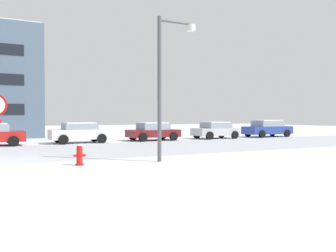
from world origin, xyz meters
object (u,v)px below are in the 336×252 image
object	(u,v)px
fire_hydrant	(80,155)
parked_car_white	(80,132)
parked_car_blue	(267,128)
street_lamp	(166,74)
parked_car_maroon	(153,131)
parked_car_silver	(216,130)

from	to	relation	value
fire_hydrant	parked_car_white	bearing A→B (deg)	77.54
fire_hydrant	parked_car_blue	size ratio (longest dim) A/B	0.17
street_lamp	parked_car_maroon	size ratio (longest dim) A/B	1.47
parked_car_maroon	parked_car_silver	bearing A→B (deg)	-1.88
fire_hydrant	parked_car_silver	xyz separation A→B (m)	(13.64, 11.16, 0.32)
parked_car_silver	fire_hydrant	bearing A→B (deg)	-140.71
parked_car_silver	parked_car_blue	size ratio (longest dim) A/B	0.85
parked_car_white	parked_car_blue	size ratio (longest dim) A/B	0.87
parked_car_white	parked_car_silver	world-z (taller)	parked_car_white
fire_hydrant	parked_car_maroon	world-z (taller)	parked_car_maroon
fire_hydrant	parked_car_maroon	distance (m)	13.92
parked_car_white	parked_car_blue	world-z (taller)	parked_car_blue
fire_hydrant	parked_car_silver	distance (m)	17.63
street_lamp	parked_car_blue	xyz separation A→B (m)	(15.82, 11.50, -2.76)
parked_car_silver	street_lamp	bearing A→B (deg)	-131.72
fire_hydrant	parked_car_maroon	xyz separation A→B (m)	(8.06, 11.35, 0.31)
parked_car_blue	parked_car_silver	bearing A→B (deg)	-179.81
street_lamp	parked_car_maroon	distance (m)	12.87
fire_hydrant	parked_car_white	xyz separation A→B (m)	(2.48, 11.21, 0.33)
fire_hydrant	street_lamp	distance (m)	4.64
street_lamp	parked_car_blue	size ratio (longest dim) A/B	1.26
parked_car_white	parked_car_blue	xyz separation A→B (m)	(16.75, -0.02, 0.05)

